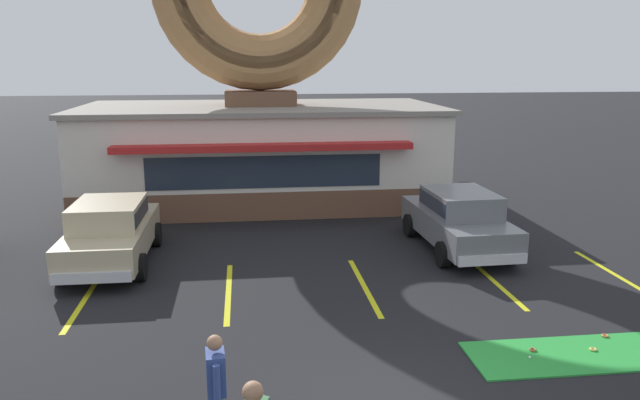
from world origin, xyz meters
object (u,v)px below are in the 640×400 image
at_px(golf_ball, 530,357).
at_px(pedestrian_blue_sweater_man, 216,385).
at_px(car_grey, 459,218).
at_px(trash_bin, 466,197).
at_px(car_champagne, 111,230).

bearing_deg(golf_ball, pedestrian_blue_sweater_man, -161.41).
bearing_deg(car_grey, pedestrian_blue_sweater_man, -127.22).
bearing_deg(trash_bin, pedestrian_blue_sweater_man, -122.86).
bearing_deg(trash_bin, car_champagne, -158.98).
height_order(golf_ball, pedestrian_blue_sweater_man, pedestrian_blue_sweater_man).
distance_m(golf_ball, car_champagne, 10.05).
relative_size(car_champagne, trash_bin, 4.68).
distance_m(golf_ball, trash_bin, 10.39).
xyz_separation_m(car_champagne, car_grey, (8.84, 0.11, 0.00)).
distance_m(car_champagne, pedestrian_blue_sweater_man, 8.28).
height_order(golf_ball, trash_bin, trash_bin).
relative_size(golf_ball, car_grey, 0.01).
distance_m(car_grey, trash_bin, 4.26).
height_order(car_champagne, pedestrian_blue_sweater_man, car_champagne).
bearing_deg(car_champagne, pedestrian_blue_sweater_man, -69.84).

